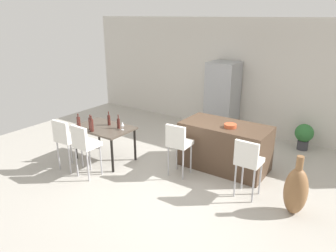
{
  "coord_description": "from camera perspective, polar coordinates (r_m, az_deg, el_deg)",
  "views": [
    {
      "loc": [
        2.96,
        -4.79,
        2.96
      ],
      "look_at": [
        -0.49,
        0.18,
        0.85
      ],
      "focal_mm": 34.32,
      "sensor_mm": 36.0,
      "label": 1
    }
  ],
  "objects": [
    {
      "name": "wine_glass_far",
      "position": [
        6.54,
        -8.11,
        0.35
      ],
      "size": [
        0.07,
        0.07,
        0.17
      ],
      "color": "silver",
      "rests_on": "dining_table"
    },
    {
      "name": "wine_bottle_corner",
      "position": [
        6.67,
        -13.6,
        0.43
      ],
      "size": [
        0.08,
        0.08,
        0.32
      ],
      "color": "#471E19",
      "rests_on": "dining_table"
    },
    {
      "name": "wine_bottle_near",
      "position": [
        6.84,
        -15.6,
        0.64
      ],
      "size": [
        0.07,
        0.07,
        0.31
      ],
      "color": "#471E19",
      "rests_on": "dining_table"
    },
    {
      "name": "ground_plane",
      "position": [
        6.36,
        2.71,
        -8.52
      ],
      "size": [
        10.0,
        10.0,
        0.0
      ],
      "primitive_type": "plane",
      "color": "#ADA89E"
    },
    {
      "name": "kitchen_island",
      "position": [
        6.53,
        10.02,
        -3.57
      ],
      "size": [
        1.71,
        0.88,
        0.92
      ],
      "primitive_type": "cube",
      "color": "#4C3828",
      "rests_on": "ground_plane"
    },
    {
      "name": "refrigerator",
      "position": [
        8.41,
        9.62,
        4.93
      ],
      "size": [
        0.72,
        0.68,
        1.84
      ],
      "primitive_type": "cube",
      "color": "#939699",
      "rests_on": "ground_plane"
    },
    {
      "name": "fruit_bowl",
      "position": [
        6.21,
        11.0,
        0.04
      ],
      "size": [
        0.24,
        0.24,
        0.07
      ],
      "primitive_type": "cylinder",
      "color": "#C6512D",
      "rests_on": "kitchen_island"
    },
    {
      "name": "wine_bottle_right",
      "position": [
        6.57,
        -13.41,
        0.16
      ],
      "size": [
        0.07,
        0.07,
        0.33
      ],
      "color": "#471E19",
      "rests_on": "dining_table"
    },
    {
      "name": "potted_plant",
      "position": [
        7.95,
        23.0,
        -1.44
      ],
      "size": [
        0.41,
        0.41,
        0.61
      ],
      "color": "#38383D",
      "rests_on": "ground_plane"
    },
    {
      "name": "dining_chair_far",
      "position": [
        6.17,
        -14.6,
        -2.93
      ],
      "size": [
        0.41,
        0.41,
        1.05
      ],
      "color": "white",
      "rests_on": "ground_plane"
    },
    {
      "name": "dining_table",
      "position": [
        6.84,
        -11.28,
        -0.76
      ],
      "size": [
        1.2,
        0.8,
        0.74
      ],
      "color": "#4C4238",
      "rests_on": "ground_plane"
    },
    {
      "name": "back_wall",
      "position": [
        8.51,
        13.99,
        8.47
      ],
      "size": [
        10.0,
        0.12,
        2.9
      ],
      "primitive_type": "cube",
      "color": "beige",
      "rests_on": "ground_plane"
    },
    {
      "name": "wine_bottle_left",
      "position": [
        6.64,
        -8.78,
        0.48
      ],
      "size": [
        0.06,
        0.06,
        0.29
      ],
      "color": "#471E19",
      "rests_on": "dining_table"
    },
    {
      "name": "bar_chair_left",
      "position": [
        6.02,
        1.85,
        -2.83
      ],
      "size": [
        0.42,
        0.42,
        1.05
      ],
      "color": "white",
      "rests_on": "ground_plane"
    },
    {
      "name": "bar_chair_middle",
      "position": [
        5.47,
        14.05,
        -5.83
      ],
      "size": [
        0.4,
        0.4,
        1.05
      ],
      "color": "white",
      "rests_on": "ground_plane"
    },
    {
      "name": "floor_vase",
      "position": [
        5.4,
        21.74,
        -10.58
      ],
      "size": [
        0.36,
        0.36,
        0.97
      ],
      "color": "brown",
      "rests_on": "ground_plane"
    },
    {
      "name": "dining_chair_near",
      "position": [
        6.56,
        -17.69,
        -1.87
      ],
      "size": [
        0.42,
        0.42,
        1.05
      ],
      "color": "white",
      "rests_on": "ground_plane"
    },
    {
      "name": "wine_bottle_middle",
      "position": [
        6.88,
        -10.45,
        1.07
      ],
      "size": [
        0.06,
        0.06,
        0.3
      ],
      "color": "#471E19",
      "rests_on": "dining_table"
    }
  ]
}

